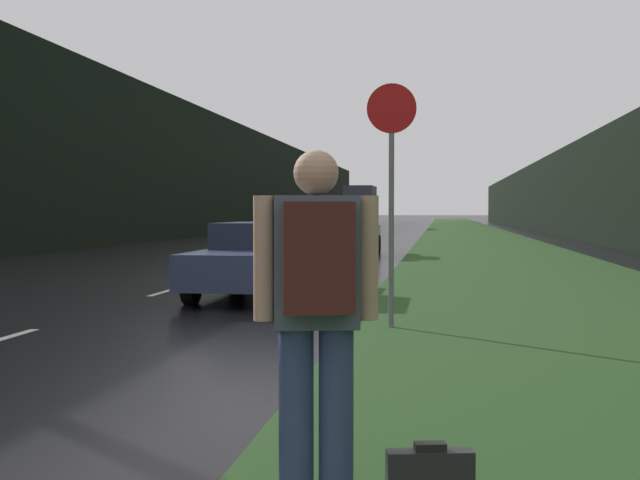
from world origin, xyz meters
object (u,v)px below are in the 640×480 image
(car_oncoming, at_px, (312,226))
(delivery_truck, at_px, (361,206))
(stop_sign, at_px, (391,183))
(car_passing_near, at_px, (263,258))
(car_passing_far, at_px, (347,233))
(hitchhiker_with_backpack, at_px, (317,305))
(suitcase, at_px, (430,480))

(car_oncoming, height_order, delivery_truck, delivery_truck)
(stop_sign, distance_m, car_passing_near, 4.64)
(car_passing_far, xyz_separation_m, car_oncoming, (-3.88, 16.31, -0.06))
(stop_sign, height_order, hitchhiker_with_backpack, stop_sign)
(suitcase, distance_m, car_oncoming, 39.75)
(car_passing_far, relative_size, car_oncoming, 0.91)
(car_oncoming, distance_m, delivery_truck, 27.26)
(stop_sign, relative_size, car_oncoming, 0.70)
(car_oncoming, bearing_deg, delivery_truck, 90.00)
(suitcase, xyz_separation_m, car_passing_far, (-3.09, 22.82, 0.61))
(car_passing_near, bearing_deg, delivery_truck, -86.07)
(hitchhiker_with_backpack, bearing_deg, car_oncoming, 87.33)
(stop_sign, bearing_deg, car_passing_near, 123.99)
(hitchhiker_with_backpack, distance_m, car_passing_near, 10.31)
(stop_sign, height_order, car_passing_near, stop_sign)
(delivery_truck, bearing_deg, hitchhiker_with_backpack, -84.49)
(car_passing_near, distance_m, car_passing_far, 12.89)
(car_passing_far, distance_m, delivery_truck, 43.74)
(delivery_truck, bearing_deg, suitcase, -84.00)
(suitcase, xyz_separation_m, delivery_truck, (-6.97, 66.36, 1.76))
(hitchhiker_with_backpack, distance_m, car_oncoming, 39.72)
(hitchhiker_with_backpack, relative_size, suitcase, 4.04)
(suitcase, bearing_deg, hitchhiker_with_backpack, 174.79)
(stop_sign, bearing_deg, delivery_truck, 96.06)
(car_passing_near, bearing_deg, hitchhiker_with_backpack, 104.21)
(hitchhiker_with_backpack, xyz_separation_m, car_passing_near, (-2.53, 9.99, -0.37))
(car_passing_near, bearing_deg, suitcase, 107.29)
(car_passing_near, xyz_separation_m, delivery_truck, (-3.88, 56.44, 1.26))
(car_oncoming, bearing_deg, stop_sign, -79.02)
(suitcase, distance_m, car_passing_far, 23.03)
(suitcase, height_order, car_oncoming, car_oncoming)
(car_passing_near, relative_size, delivery_truck, 0.65)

